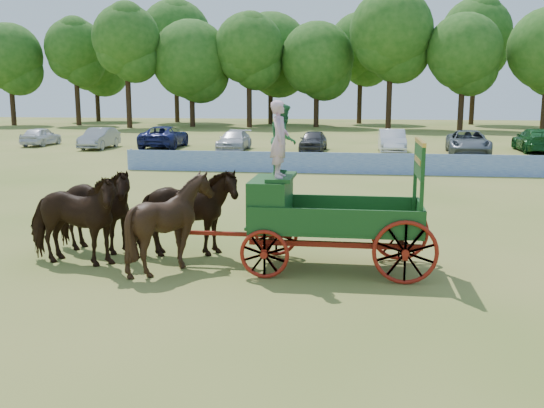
% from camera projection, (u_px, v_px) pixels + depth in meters
% --- Properties ---
extents(ground, '(160.00, 160.00, 0.00)m').
position_uv_depth(ground, '(454.00, 292.00, 12.35)').
color(ground, '#9B8846').
rests_on(ground, ground).
extents(horse_lead_left, '(2.72, 1.47, 2.20)m').
position_uv_depth(horse_lead_left, '(72.00, 219.00, 14.10)').
color(horse_lead_left, black).
rests_on(horse_lead_left, ground).
extents(horse_lead_right, '(2.80, 1.73, 2.20)m').
position_uv_depth(horse_lead_right, '(92.00, 210.00, 15.17)').
color(horse_lead_right, black).
rests_on(horse_lead_right, ground).
extents(horse_wheel_left, '(2.39, 2.23, 2.20)m').
position_uv_depth(horse_wheel_left, '(172.00, 222.00, 13.76)').
color(horse_wheel_left, black).
rests_on(horse_wheel_left, ground).
extents(horse_wheel_right, '(2.80, 1.73, 2.20)m').
position_uv_depth(horse_wheel_right, '(185.00, 213.00, 14.83)').
color(horse_wheel_right, black).
rests_on(horse_wheel_right, ground).
extents(farm_dray, '(6.00, 2.00, 3.84)m').
position_uv_depth(farm_dray, '(303.00, 196.00, 13.80)').
color(farm_dray, maroon).
rests_on(farm_dray, ground).
extents(sponsor_banner, '(26.00, 0.08, 1.05)m').
position_uv_depth(sponsor_banner, '(379.00, 164.00, 29.92)').
color(sponsor_banner, '#1F4CAC').
rests_on(sponsor_banner, ground).
extents(parked_cars, '(42.87, 8.01, 1.60)m').
position_uv_depth(parked_cars, '(326.00, 140.00, 41.93)').
color(parked_cars, silver).
rests_on(parked_cars, ground).
extents(treeline, '(91.37, 22.29, 15.98)m').
position_uv_depth(treeline, '(345.00, 45.00, 70.03)').
color(treeline, '#382314').
rests_on(treeline, ground).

